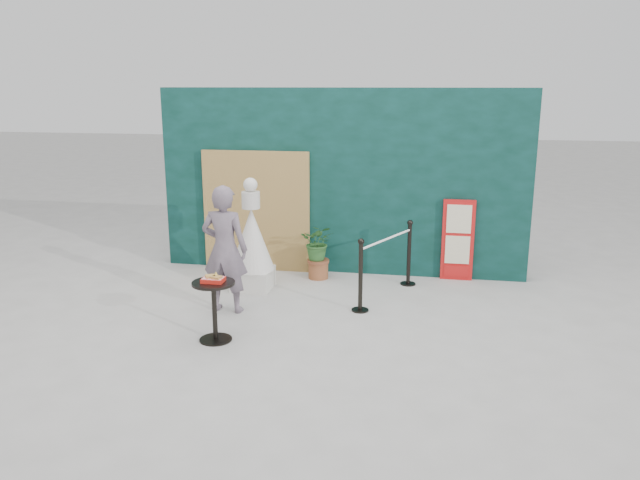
{
  "coord_description": "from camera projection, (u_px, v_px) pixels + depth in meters",
  "views": [
    {
      "loc": [
        1.48,
        -6.86,
        3.06
      ],
      "look_at": [
        0.0,
        1.2,
        1.0
      ],
      "focal_mm": 35.0,
      "sensor_mm": 36.0,
      "label": 1
    }
  ],
  "objects": [
    {
      "name": "cafe_table",
      "position": [
        214.0,
        302.0,
        7.53
      ],
      "size": [
        0.52,
        0.52,
        0.75
      ],
      "color": "black",
      "rests_on": "ground"
    },
    {
      "name": "bamboo_fence",
      "position": [
        256.0,
        211.0,
        10.35
      ],
      "size": [
        1.8,
        0.08,
        2.0
      ],
      "primitive_type": "cube",
      "color": "tan",
      "rests_on": "ground"
    },
    {
      "name": "statue",
      "position": [
        252.0,
        244.0,
        9.41
      ],
      "size": [
        0.67,
        0.67,
        1.72
      ],
      "color": "silver",
      "rests_on": "ground"
    },
    {
      "name": "menu_board",
      "position": [
        458.0,
        240.0,
        9.87
      ],
      "size": [
        0.5,
        0.07,
        1.3
      ],
      "color": "red",
      "rests_on": "ground"
    },
    {
      "name": "stanchion_barrier",
      "position": [
        386.0,
        265.0,
        9.09
      ],
      "size": [
        0.84,
        1.54,
        1.03
      ],
      "color": "black",
      "rests_on": "ground"
    },
    {
      "name": "planter",
      "position": [
        318.0,
        247.0,
        9.97
      ],
      "size": [
        0.52,
        0.45,
        0.89
      ],
      "color": "brown",
      "rests_on": "ground"
    },
    {
      "name": "woman",
      "position": [
        225.0,
        249.0,
        8.44
      ],
      "size": [
        0.66,
        0.45,
        1.76
      ],
      "primitive_type": "imported",
      "rotation": [
        0.0,
        0.0,
        3.09
      ],
      "color": "slate",
      "rests_on": "ground"
    },
    {
      "name": "back_wall",
      "position": [
        342.0,
        182.0,
        10.18
      ],
      "size": [
        6.0,
        0.3,
        3.0
      ],
      "primitive_type": "cube",
      "color": "black",
      "rests_on": "ground"
    },
    {
      "name": "food_basket",
      "position": [
        213.0,
        279.0,
        7.46
      ],
      "size": [
        0.26,
        0.19,
        0.11
      ],
      "color": "red",
      "rests_on": "cafe_table"
    },
    {
      "name": "ground",
      "position": [
        302.0,
        344.0,
        7.54
      ],
      "size": [
        60.0,
        60.0,
        0.0
      ],
      "primitive_type": "plane",
      "color": "#ADAAA5",
      "rests_on": "ground"
    }
  ]
}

